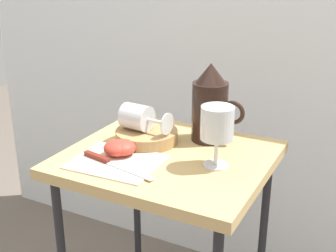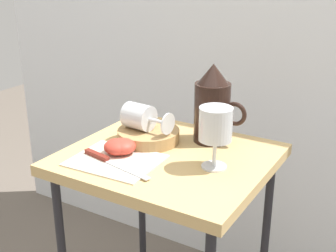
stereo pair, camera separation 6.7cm
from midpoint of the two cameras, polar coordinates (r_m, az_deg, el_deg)
curtain_drape at (r=1.67m, az=11.96°, el=11.12°), size 2.40×0.03×1.94m
table at (r=1.24m, az=1.55°, el=-6.98°), size 0.53×0.47×0.74m
linen_napkin at (r=1.17m, az=-4.97°, el=-4.37°), size 0.23×0.19×0.00m
basket_tray at (r=1.28m, az=-0.99°, el=-1.23°), size 0.18×0.18×0.03m
pitcher at (r=1.27m, az=7.13°, el=1.93°), size 0.15×0.10×0.22m
wine_glass_upright at (r=1.10m, az=7.75°, el=-0.17°), size 0.08×0.08×0.16m
wine_glass_tipped_near at (r=1.27m, az=-2.04°, el=1.15°), size 0.15×0.08×0.07m
apple_half_left at (r=1.19m, az=-4.21°, el=-2.60°), size 0.07×0.07×0.04m
apple_half_right at (r=1.19m, az=-4.82°, el=-2.64°), size 0.07×0.07×0.04m
knife at (r=1.16m, az=-6.15°, el=-4.28°), size 0.23×0.06×0.01m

